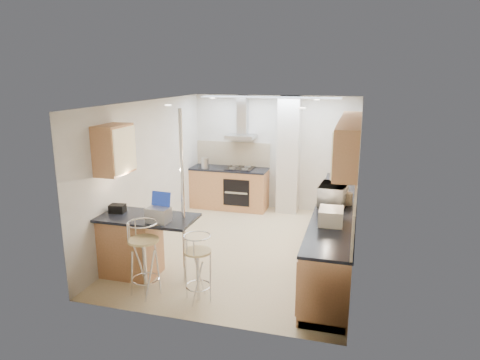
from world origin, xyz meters
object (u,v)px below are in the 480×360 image
(microwave, at_px, (333,195))
(bread_bin, at_px, (331,216))
(laptop, at_px, (158,215))
(bar_stool_near, at_px, (144,259))
(bar_stool_end, at_px, (198,268))

(microwave, relative_size, bread_bin, 1.45)
(laptop, xyz_separation_m, bar_stool_near, (-0.07, -0.34, -0.52))
(laptop, relative_size, bar_stool_end, 0.33)
(laptop, xyz_separation_m, bar_stool_end, (0.68, -0.29, -0.58))
(microwave, height_order, laptop, microwave)
(laptop, distance_m, bar_stool_end, 0.94)
(laptop, distance_m, bar_stool_near, 0.62)
(bar_stool_end, height_order, bread_bin, bread_bin)
(bar_stool_end, distance_m, bread_bin, 1.95)
(laptop, height_order, bar_stool_end, laptop)
(bar_stool_near, distance_m, bar_stool_end, 0.75)
(bread_bin, bearing_deg, bar_stool_near, -159.06)
(microwave, distance_m, bar_stool_end, 2.50)
(microwave, distance_m, bread_bin, 0.91)
(bar_stool_near, xyz_separation_m, bread_bin, (2.37, 0.97, 0.50))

